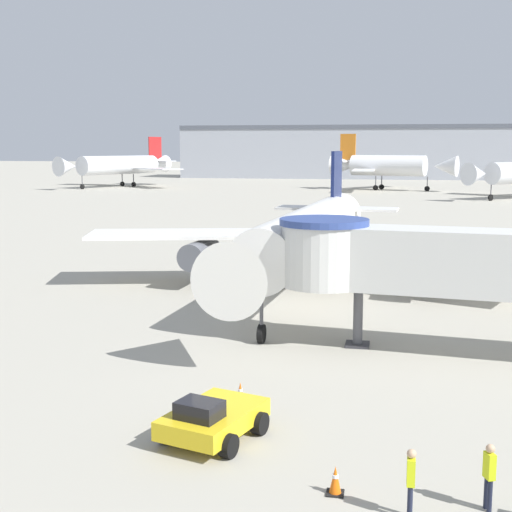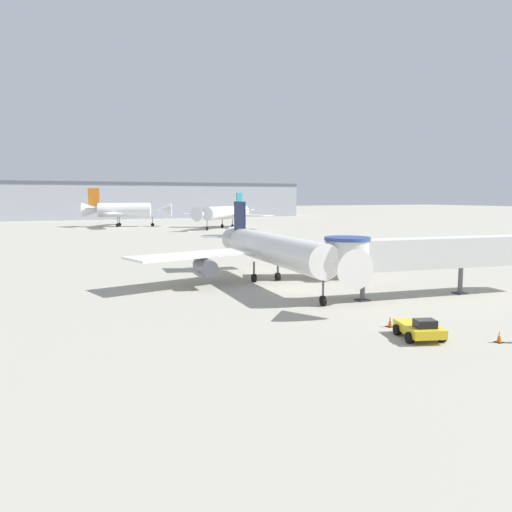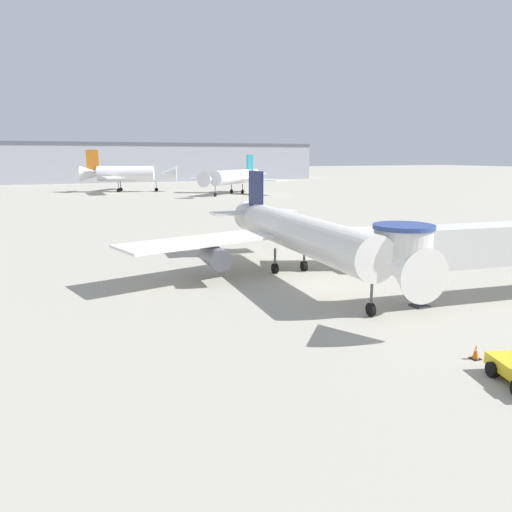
{
  "view_description": "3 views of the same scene",
  "coord_description": "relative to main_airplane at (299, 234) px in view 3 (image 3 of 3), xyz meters",
  "views": [
    {
      "loc": [
        5.37,
        -39.96,
        9.08
      ],
      "look_at": [
        -1.37,
        -4.57,
        3.57
      ],
      "focal_mm": 50.0,
      "sensor_mm": 36.0,
      "label": 1
    },
    {
      "loc": [
        -23.37,
        -44.23,
        9.44
      ],
      "look_at": [
        -5.08,
        -4.36,
        4.18
      ],
      "focal_mm": 35.0,
      "sensor_mm": 36.0,
      "label": 2
    },
    {
      "loc": [
        -19.97,
        -33.79,
        10.37
      ],
      "look_at": [
        -4.16,
        2.11,
        2.45
      ],
      "focal_mm": 35.0,
      "sensor_mm": 36.0,
      "label": 3
    }
  ],
  "objects": [
    {
      "name": "ground_plane",
      "position": [
        -0.41,
        -3.32,
        -3.74
      ],
      "size": [
        800.0,
        800.0,
        0.0
      ],
      "primitive_type": "plane",
      "color": "#A8A393"
    },
    {
      "name": "main_airplane",
      "position": [
        0.0,
        0.0,
        0.0
      ],
      "size": [
        31.1,
        30.51,
        8.79
      ],
      "rotation": [
        0.0,
        0.0,
        -0.07
      ],
      "color": "white",
      "rests_on": "ground_plane"
    },
    {
      "name": "jet_bridge",
      "position": [
        9.7,
        -11.85,
        0.43
      ],
      "size": [
        22.61,
        5.86,
        5.85
      ],
      "rotation": [
        0.0,
        0.0,
        -0.12
      ],
      "color": "silver",
      "rests_on": "ground_plane"
    },
    {
      "name": "traffic_cone_near_nose",
      "position": [
        -0.15,
        -19.46,
        -3.36
      ],
      "size": [
        0.48,
        0.48,
        0.79
      ],
      "color": "black",
      "rests_on": "ground_plane"
    },
    {
      "name": "background_jet_orange_tail",
      "position": [
        3.67,
        112.0,
        1.48
      ],
      "size": [
        27.31,
        28.43,
        11.97
      ],
      "rotation": [
        0.0,
        0.0,
        1.26
      ],
      "color": "white",
      "rests_on": "ground_plane"
    },
    {
      "name": "background_jet_teal_tail",
      "position": [
        29.36,
        90.77,
        0.89
      ],
      "size": [
        25.05,
        24.57,
        10.53
      ],
      "rotation": [
        0.0,
        0.0,
        -0.86
      ],
      "color": "silver",
      "rests_on": "ground_plane"
    },
    {
      "name": "terminal_building",
      "position": [
        18.3,
        171.68,
        3.98
      ],
      "size": [
        151.04,
        18.98,
        15.42
      ],
      "color": "#999EA8",
      "rests_on": "ground_plane"
    }
  ]
}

